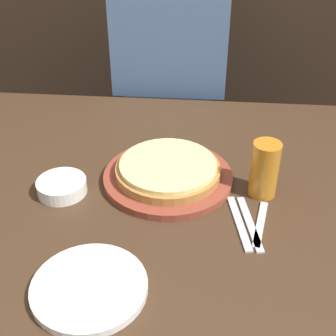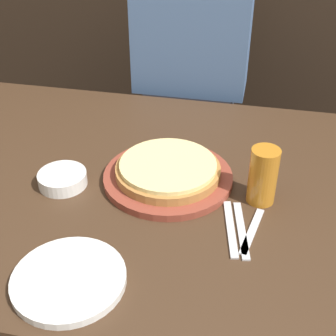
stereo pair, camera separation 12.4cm
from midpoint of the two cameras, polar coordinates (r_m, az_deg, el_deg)
name	(u,v)px [view 2 (the right image)]	position (r m, az deg, el deg)	size (l,w,h in m)	color
dining_table	(155,277)	(1.49, 0.78, -13.24)	(1.54, 1.03, 0.73)	#3D2819
pizza_on_board	(168,173)	(1.25, 2.84, -0.69)	(0.35, 0.35, 0.06)	brown
beer_glass	(263,174)	(1.18, 14.51, -0.78)	(0.07, 0.07, 0.15)	#B7701E
dinner_plate	(69,279)	(0.99, -8.43, -13.43)	(0.24, 0.24, 0.02)	silver
side_bowl	(63,179)	(1.25, -10.01, -1.42)	(0.13, 0.13, 0.04)	silver
fork	(231,228)	(1.12, 10.81, -7.34)	(0.06, 0.20, 0.00)	silver
dinner_knife	(241,230)	(1.12, 12.08, -7.48)	(0.06, 0.20, 0.00)	silver
spoon	(252,231)	(1.13, 13.36, -7.62)	(0.05, 0.17, 0.00)	silver
diner_person	(190,100)	(1.86, 4.64, 8.19)	(0.42, 0.20, 1.33)	#33333D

